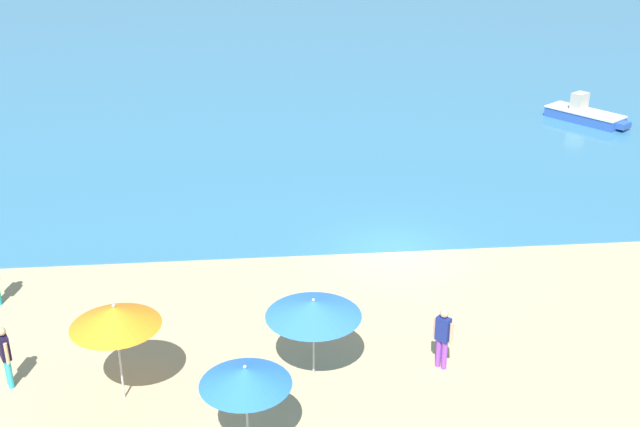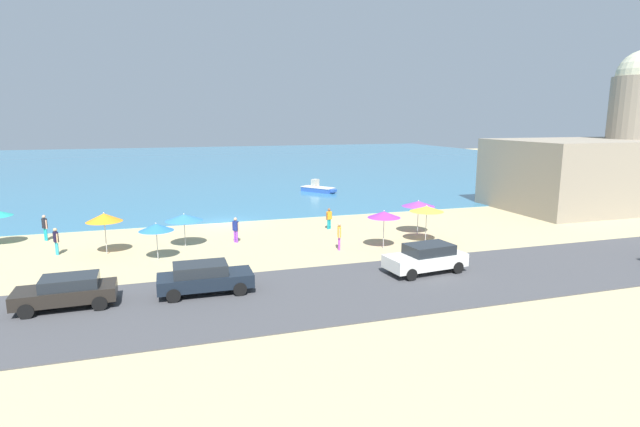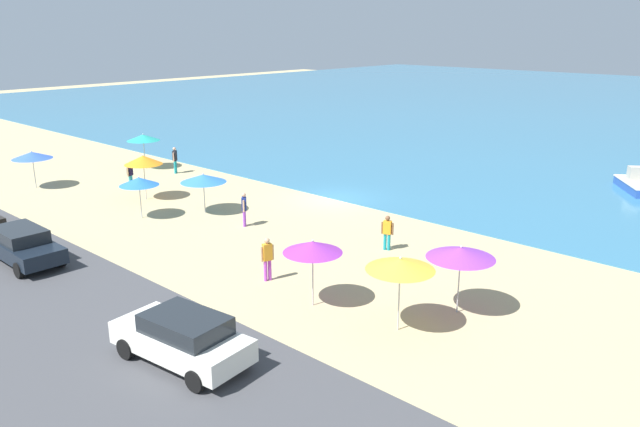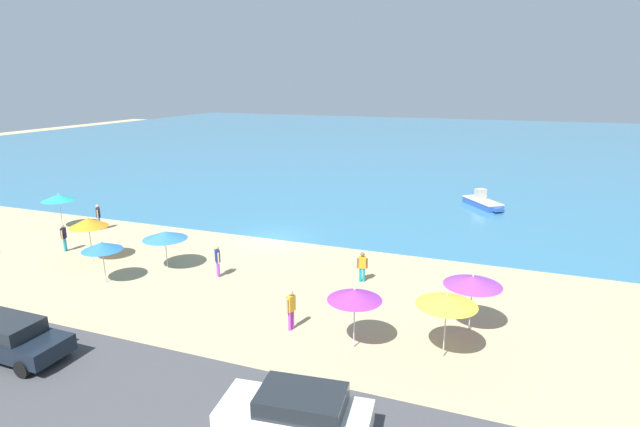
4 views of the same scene
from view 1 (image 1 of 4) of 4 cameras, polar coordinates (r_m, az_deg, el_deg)
ground_plane at (r=27.26m, az=5.27°, el=-2.75°), size 160.00×160.00×0.00m
sea at (r=80.03m, az=-2.01°, el=14.94°), size 150.00×110.00×0.05m
beach_umbrella_0 at (r=19.54m, az=-14.39°, el=-7.10°), size 2.16×2.16×2.65m
beach_umbrella_3 at (r=17.63m, az=-5.34°, el=-11.45°), size 2.03×2.03×2.24m
beach_umbrella_7 at (r=20.07m, az=-0.47°, el=-6.77°), size 2.43×2.43×2.19m
bather_1 at (r=21.00m, az=8.72°, el=-8.56°), size 0.43×0.43×1.73m
bather_4 at (r=21.55m, az=-21.47°, el=-9.25°), size 0.36×0.52×1.70m
skiff_nearshore at (r=43.01m, az=18.32°, el=6.70°), size 3.45×4.10×1.41m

